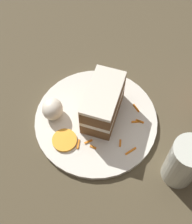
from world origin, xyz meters
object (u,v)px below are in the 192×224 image
at_px(cream_dollop, 53,109).
at_px(orange_garnish, 65,140).
at_px(plate, 96,120).
at_px(drinking_glass, 183,164).
at_px(cake_slice, 103,103).

height_order(cream_dollop, orange_garnish, cream_dollop).
bearing_deg(orange_garnish, plate, 131.93).
xyz_separation_m(plate, orange_garnish, (0.06, -0.07, 0.01)).
height_order(orange_garnish, drinking_glass, drinking_glass).
height_order(cream_dollop, drinking_glass, drinking_glass).
xyz_separation_m(plate, drinking_glass, (0.12, 0.18, 0.05)).
xyz_separation_m(cake_slice, orange_garnish, (0.08, -0.08, -0.04)).
height_order(plate, cream_dollop, cream_dollop).
relative_size(cake_slice, cream_dollop, 2.67).
distance_m(plate, drinking_glass, 0.22).
distance_m(orange_garnish, drinking_glass, 0.26).
distance_m(cream_dollop, orange_garnish, 0.08).
bearing_deg(drinking_glass, cake_slice, -128.43).
relative_size(plate, drinking_glass, 2.25).
xyz_separation_m(plate, cake_slice, (-0.02, 0.01, 0.05)).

